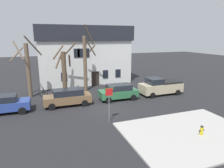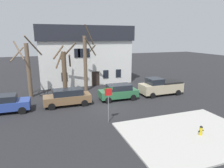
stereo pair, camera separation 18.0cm
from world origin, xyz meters
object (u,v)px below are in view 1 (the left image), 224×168
at_px(building_main, 83,54).
at_px(car_green_wagon, 118,92).
at_px(bicycle_leaning, 46,93).
at_px(street_sign_pole, 109,99).
at_px(tree_bare_mid, 64,70).
at_px(tree_bare_far, 86,62).
at_px(fire_hydrant, 202,130).
at_px(tree_bare_near, 28,68).
at_px(car_blue_sedan, 6,104).
at_px(pickup_truck_beige, 160,86).
at_px(car_brown_wagon, 68,97).

relative_size(building_main, car_green_wagon, 3.18).
bearing_deg(bicycle_leaning, street_sign_pole, -63.74).
bearing_deg(building_main, tree_bare_mid, -120.47).
height_order(tree_bare_far, car_green_wagon, tree_bare_far).
bearing_deg(fire_hydrant, building_main, 101.15).
bearing_deg(street_sign_pole, building_main, 85.21).
bearing_deg(tree_bare_near, tree_bare_mid, 1.81).
height_order(tree_bare_near, bicycle_leaning, tree_bare_near).
distance_m(fire_hydrant, bicycle_leaning, 17.41).
relative_size(building_main, fire_hydrant, 19.67).
bearing_deg(tree_bare_near, car_green_wagon, -24.61).
bearing_deg(tree_bare_near, car_blue_sedan, -113.30).
xyz_separation_m(tree_bare_far, pickup_truck_beige, (8.21, -4.84, -2.85)).
relative_size(pickup_truck_beige, bicycle_leaning, 3.13).
height_order(tree_bare_near, tree_bare_far, tree_bare_far).
height_order(building_main, car_blue_sedan, building_main).
height_order(car_blue_sedan, bicycle_leaning, car_blue_sedan).
relative_size(car_green_wagon, street_sign_pole, 1.46).
bearing_deg(pickup_truck_beige, car_green_wagon, -178.83).
relative_size(car_blue_sedan, car_brown_wagon, 0.90).
bearing_deg(car_brown_wagon, car_blue_sedan, -179.39).
relative_size(tree_bare_mid, pickup_truck_beige, 1.20).
height_order(car_green_wagon, bicycle_leaning, car_green_wagon).
xyz_separation_m(car_brown_wagon, car_green_wagon, (5.70, 0.09, 0.00)).
distance_m(tree_bare_far, street_sign_pole, 10.59).
bearing_deg(building_main, car_green_wagon, -81.21).
bearing_deg(fire_hydrant, car_brown_wagon, 129.39).
height_order(tree_bare_mid, fire_hydrant, tree_bare_mid).
bearing_deg(car_green_wagon, street_sign_pole, -118.97).
height_order(tree_bare_mid, pickup_truck_beige, tree_bare_mid).
xyz_separation_m(tree_bare_near, bicycle_leaning, (1.71, -0.21, -3.12)).
xyz_separation_m(car_blue_sedan, pickup_truck_beige, (17.05, 0.27, 0.17)).
relative_size(pickup_truck_beige, street_sign_pole, 1.77).
relative_size(car_green_wagon, fire_hydrant, 6.18).
distance_m(tree_bare_mid, car_blue_sedan, 7.90).
distance_m(tree_bare_near, car_green_wagon, 10.75).
distance_m(building_main, pickup_truck_beige, 13.35).
distance_m(building_main, car_brown_wagon, 12.11).
xyz_separation_m(building_main, pickup_truck_beige, (7.29, -10.68, -3.32)).
relative_size(tree_bare_near, tree_bare_far, 0.84).
xyz_separation_m(tree_bare_near, car_green_wagon, (9.49, -4.34, -2.58)).
bearing_deg(car_brown_wagon, tree_bare_near, 130.50).
xyz_separation_m(building_main, tree_bare_mid, (-3.72, -6.32, -1.34)).
relative_size(tree_bare_near, car_brown_wagon, 1.50).
xyz_separation_m(tree_bare_mid, car_brown_wagon, (-0.31, -4.57, -2.10)).
xyz_separation_m(tree_bare_far, car_brown_wagon, (-3.11, -5.04, -2.96)).
distance_m(car_brown_wagon, fire_hydrant, 12.80).
height_order(tree_bare_far, bicycle_leaning, tree_bare_far).
height_order(car_blue_sedan, pickup_truck_beige, pickup_truck_beige).
bearing_deg(bicycle_leaning, building_main, 47.50).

